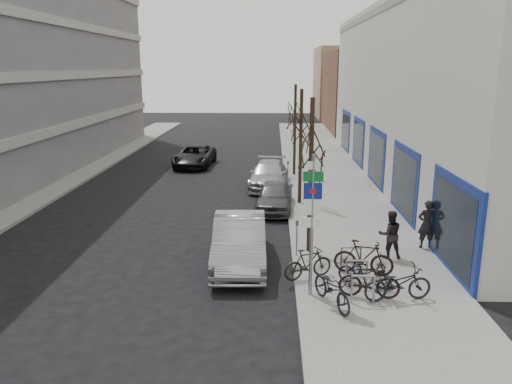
# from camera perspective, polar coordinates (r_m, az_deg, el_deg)

# --- Properties ---
(ground) EXTENTS (120.00, 120.00, 0.00)m
(ground) POSITION_cam_1_polar(r_m,az_deg,el_deg) (14.72, -3.41, -11.95)
(ground) COLOR black
(ground) RESTS_ON ground
(sidewalk_east) EXTENTS (5.00, 70.00, 0.15)m
(sidewalk_east) POSITION_cam_1_polar(r_m,az_deg,el_deg) (24.24, 9.47, -1.38)
(sidewalk_east) COLOR slate
(sidewalk_east) RESTS_ON ground
(sidewalk_west) EXTENTS (3.00, 70.00, 0.15)m
(sidewalk_west) POSITION_cam_1_polar(r_m,az_deg,el_deg) (27.00, -25.23, -0.97)
(sidewalk_west) COLOR slate
(sidewalk_west) RESTS_ON ground
(brick_building_far) EXTENTS (12.00, 14.00, 8.00)m
(brick_building_far) POSITION_cam_1_polar(r_m,az_deg,el_deg) (54.49, 14.64, 11.04)
(brick_building_far) COLOR brown
(brick_building_far) RESTS_ON ground
(tan_building_far) EXTENTS (13.00, 12.00, 9.00)m
(tan_building_far) POSITION_cam_1_polar(r_m,az_deg,el_deg) (69.28, 12.39, 12.13)
(tan_building_far) COLOR #937A5B
(tan_building_far) RESTS_ON ground
(highway_sign_pole) EXTENTS (0.55, 0.10, 4.20)m
(highway_sign_pole) POSITION_cam_1_polar(r_m,az_deg,el_deg) (13.79, 6.43, -2.86)
(highway_sign_pole) COLOR gray
(highway_sign_pole) RESTS_ON ground
(bike_rack) EXTENTS (0.66, 2.26, 0.83)m
(bike_rack) POSITION_cam_1_polar(r_m,az_deg,el_deg) (15.14, 11.41, -8.72)
(bike_rack) COLOR gray
(bike_rack) RESTS_ON sidewalk_east
(tree_near) EXTENTS (1.80, 1.80, 5.50)m
(tree_near) POSITION_cam_1_polar(r_m,az_deg,el_deg) (16.88, 6.37, 5.98)
(tree_near) COLOR black
(tree_near) RESTS_ON ground
(tree_mid) EXTENTS (1.80, 1.80, 5.50)m
(tree_mid) POSITION_cam_1_polar(r_m,az_deg,el_deg) (23.32, 5.19, 8.23)
(tree_mid) COLOR black
(tree_mid) RESTS_ON ground
(tree_far) EXTENTS (1.80, 1.80, 5.50)m
(tree_far) POSITION_cam_1_polar(r_m,az_deg,el_deg) (29.79, 4.51, 9.50)
(tree_far) COLOR black
(tree_far) RESTS_ON ground
(meter_front) EXTENTS (0.10, 0.08, 1.27)m
(meter_front) POSITION_cam_1_polar(r_m,az_deg,el_deg) (17.11, 4.70, -4.86)
(meter_front) COLOR gray
(meter_front) RESTS_ON sidewalk_east
(meter_mid) EXTENTS (0.10, 0.08, 1.27)m
(meter_mid) POSITION_cam_1_polar(r_m,az_deg,el_deg) (22.38, 4.06, -0.29)
(meter_mid) COLOR gray
(meter_mid) RESTS_ON sidewalk_east
(meter_back) EXTENTS (0.10, 0.08, 1.27)m
(meter_back) POSITION_cam_1_polar(r_m,az_deg,el_deg) (27.74, 3.67, 2.52)
(meter_back) COLOR gray
(meter_back) RESTS_ON sidewalk_east
(bike_near_left) EXTENTS (1.26, 1.95, 1.15)m
(bike_near_left) POSITION_cam_1_polar(r_m,az_deg,el_deg) (13.84, 8.71, -10.56)
(bike_near_left) COLOR black
(bike_near_left) RESTS_ON sidewalk_east
(bike_near_right) EXTENTS (1.78, 0.76, 1.04)m
(bike_near_right) POSITION_cam_1_polar(r_m,az_deg,el_deg) (14.49, 12.83, -9.82)
(bike_near_right) COLOR black
(bike_near_right) RESTS_ON sidewalk_east
(bike_mid_curb) EXTENTS (1.63, 1.09, 0.96)m
(bike_mid_curb) POSITION_cam_1_polar(r_m,az_deg,el_deg) (15.26, 12.28, -8.71)
(bike_mid_curb) COLOR black
(bike_mid_curb) RESTS_ON sidewalk_east
(bike_mid_inner) EXTENTS (1.69, 1.13, 0.99)m
(bike_mid_inner) POSITION_cam_1_polar(r_m,az_deg,el_deg) (15.44, 5.97, -8.10)
(bike_mid_inner) COLOR black
(bike_mid_inner) RESTS_ON sidewalk_east
(bike_far_curb) EXTENTS (2.01, 0.93, 1.18)m
(bike_far_curb) POSITION_cam_1_polar(r_m,az_deg,el_deg) (14.50, 15.92, -9.71)
(bike_far_curb) COLOR black
(bike_far_curb) RESTS_ON sidewalk_east
(bike_far_inner) EXTENTS (1.94, 1.01, 1.13)m
(bike_far_inner) POSITION_cam_1_polar(r_m,az_deg,el_deg) (15.99, 12.20, -7.29)
(bike_far_inner) COLOR black
(bike_far_inner) RESTS_ON sidewalk_east
(parked_car_front) EXTENTS (1.93, 4.98, 1.62)m
(parked_car_front) POSITION_cam_1_polar(r_m,az_deg,el_deg) (16.75, -1.91, -5.64)
(parked_car_front) COLOR #98989C
(parked_car_front) RESTS_ON ground
(parked_car_mid) EXTENTS (1.85, 4.04, 1.34)m
(parked_car_mid) POSITION_cam_1_polar(r_m,az_deg,el_deg) (23.01, 2.13, -0.49)
(parked_car_mid) COLOR #4A4B4F
(parked_car_mid) RESTS_ON ground
(parked_car_back) EXTENTS (2.31, 4.96, 1.40)m
(parked_car_back) POSITION_cam_1_polar(r_m,az_deg,el_deg) (27.50, 1.48, 1.99)
(parked_car_back) COLOR #A8A8AD
(parked_car_back) RESTS_ON ground
(lane_car) EXTENTS (2.54, 5.07, 1.38)m
(lane_car) POSITION_cam_1_polar(r_m,az_deg,el_deg) (33.69, -7.02, 4.11)
(lane_car) COLOR black
(lane_car) RESTS_ON ground
(pedestrian_near) EXTENTS (0.67, 0.47, 1.76)m
(pedestrian_near) POSITION_cam_1_polar(r_m,az_deg,el_deg) (18.77, 18.92, -3.50)
(pedestrian_near) COLOR black
(pedestrian_near) RESTS_ON sidewalk_east
(pedestrian_far) EXTENTS (0.65, 0.46, 1.68)m
(pedestrian_far) POSITION_cam_1_polar(r_m,az_deg,el_deg) (17.47, 15.07, -4.66)
(pedestrian_far) COLOR black
(pedestrian_far) RESTS_ON sidewalk_east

